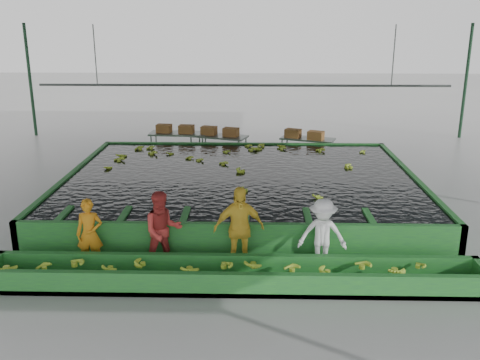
{
  "coord_description": "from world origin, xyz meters",
  "views": [
    {
      "loc": [
        0.35,
        -13.3,
        5.19
      ],
      "look_at": [
        0.0,
        0.5,
        1.0
      ],
      "focal_mm": 40.0,
      "sensor_mm": 36.0,
      "label": 1
    }
  ],
  "objects_px": {
    "packing_table_right": "(307,150)",
    "box_stack_left": "(175,133)",
    "sorting_trough": "(235,275)",
    "packing_table_mid": "(219,148)",
    "worker_a": "(90,234)",
    "flotation_tank": "(241,188)",
    "worker_c": "(239,229)",
    "box_stack_right": "(304,138)",
    "worker_b": "(163,231)",
    "packing_table_left": "(179,145)",
    "worker_d": "(322,235)",
    "box_stack_mid": "(220,135)"
  },
  "relations": [
    {
      "from": "packing_table_right",
      "to": "box_stack_left",
      "type": "distance_m",
      "value": 5.06
    },
    {
      "from": "sorting_trough",
      "to": "packing_table_mid",
      "type": "relative_size",
      "value": 4.66
    },
    {
      "from": "sorting_trough",
      "to": "worker_a",
      "type": "bearing_deg",
      "value": 165.68
    },
    {
      "from": "flotation_tank",
      "to": "packing_table_right",
      "type": "height_order",
      "value": "same"
    },
    {
      "from": "sorting_trough",
      "to": "packing_table_right",
      "type": "bearing_deg",
      "value": 76.45
    },
    {
      "from": "worker_c",
      "to": "box_stack_right",
      "type": "height_order",
      "value": "worker_c"
    },
    {
      "from": "worker_a",
      "to": "worker_b",
      "type": "relative_size",
      "value": 0.89
    },
    {
      "from": "flotation_tank",
      "to": "worker_a",
      "type": "height_order",
      "value": "worker_a"
    },
    {
      "from": "flotation_tank",
      "to": "packing_table_left",
      "type": "xyz_separation_m",
      "value": [
        -2.51,
        5.19,
        0.05
      ]
    },
    {
      "from": "packing_table_right",
      "to": "box_stack_left",
      "type": "xyz_separation_m",
      "value": [
        -5.01,
        0.37,
        0.55
      ]
    },
    {
      "from": "packing_table_left",
      "to": "box_stack_left",
      "type": "distance_m",
      "value": 0.51
    },
    {
      "from": "worker_d",
      "to": "box_stack_mid",
      "type": "bearing_deg",
      "value": 111.85
    },
    {
      "from": "packing_table_mid",
      "to": "packing_table_right",
      "type": "relative_size",
      "value": 1.08
    },
    {
      "from": "packing_table_right",
      "to": "box_stack_mid",
      "type": "relative_size",
      "value": 1.38
    },
    {
      "from": "sorting_trough",
      "to": "worker_b",
      "type": "bearing_deg",
      "value": 152.84
    },
    {
      "from": "box_stack_mid",
      "to": "worker_a",
      "type": "bearing_deg",
      "value": -103.72
    },
    {
      "from": "worker_c",
      "to": "box_stack_mid",
      "type": "distance_m",
      "value": 9.19
    },
    {
      "from": "box_stack_right",
      "to": "box_stack_left",
      "type": "bearing_deg",
      "value": 174.65
    },
    {
      "from": "worker_a",
      "to": "flotation_tank",
      "type": "bearing_deg",
      "value": 48.76
    },
    {
      "from": "box_stack_left",
      "to": "packing_table_left",
      "type": "bearing_deg",
      "value": 12.49
    },
    {
      "from": "packing_table_left",
      "to": "worker_a",
      "type": "bearing_deg",
      "value": -93.75
    },
    {
      "from": "packing_table_mid",
      "to": "box_stack_mid",
      "type": "xyz_separation_m",
      "value": [
        0.06,
        -0.01,
        0.49
      ]
    },
    {
      "from": "packing_table_left",
      "to": "box_stack_right",
      "type": "bearing_deg",
      "value": -5.79
    },
    {
      "from": "worker_a",
      "to": "box_stack_left",
      "type": "relative_size",
      "value": 1.08
    },
    {
      "from": "flotation_tank",
      "to": "packing_table_right",
      "type": "distance_m",
      "value": 5.35
    },
    {
      "from": "sorting_trough",
      "to": "box_stack_right",
      "type": "relative_size",
      "value": 6.88
    },
    {
      "from": "worker_c",
      "to": "packing_table_left",
      "type": "distance_m",
      "value": 9.84
    },
    {
      "from": "packing_table_left",
      "to": "box_stack_mid",
      "type": "xyz_separation_m",
      "value": [
        1.61,
        -0.35,
        0.48
      ]
    },
    {
      "from": "packing_table_mid",
      "to": "box_stack_right",
      "type": "height_order",
      "value": "box_stack_right"
    },
    {
      "from": "sorting_trough",
      "to": "box_stack_right",
      "type": "bearing_deg",
      "value": 77.11
    },
    {
      "from": "sorting_trough",
      "to": "worker_a",
      "type": "xyz_separation_m",
      "value": [
        -3.14,
        0.8,
        0.52
      ]
    },
    {
      "from": "box_stack_left",
      "to": "packing_table_right",
      "type": "bearing_deg",
      "value": -4.27
    },
    {
      "from": "worker_c",
      "to": "box_stack_right",
      "type": "relative_size",
      "value": 1.28
    },
    {
      "from": "worker_c",
      "to": "packing_table_right",
      "type": "distance_m",
      "value": 9.4
    },
    {
      "from": "packing_table_mid",
      "to": "box_stack_mid",
      "type": "distance_m",
      "value": 0.49
    },
    {
      "from": "worker_b",
      "to": "packing_table_right",
      "type": "relative_size",
      "value": 0.87
    },
    {
      "from": "worker_b",
      "to": "worker_c",
      "type": "distance_m",
      "value": 1.62
    },
    {
      "from": "flotation_tank",
      "to": "box_stack_left",
      "type": "xyz_separation_m",
      "value": [
        -2.63,
        5.17,
        0.55
      ]
    },
    {
      "from": "worker_b",
      "to": "box_stack_left",
      "type": "relative_size",
      "value": 1.21
    },
    {
      "from": "packing_table_mid",
      "to": "box_stack_right",
      "type": "distance_m",
      "value": 3.23
    },
    {
      "from": "sorting_trough",
      "to": "worker_c",
      "type": "height_order",
      "value": "worker_c"
    },
    {
      "from": "worker_b",
      "to": "box_stack_mid",
      "type": "height_order",
      "value": "worker_b"
    },
    {
      "from": "worker_b",
      "to": "worker_d",
      "type": "height_order",
      "value": "worker_b"
    },
    {
      "from": "worker_a",
      "to": "packing_table_right",
      "type": "distance_m",
      "value": 10.64
    },
    {
      "from": "packing_table_left",
      "to": "worker_b",
      "type": "bearing_deg",
      "value": -84.26
    },
    {
      "from": "sorting_trough",
      "to": "packing_table_right",
      "type": "height_order",
      "value": "packing_table_right"
    },
    {
      "from": "worker_b",
      "to": "packing_table_mid",
      "type": "relative_size",
      "value": 0.81
    },
    {
      "from": "worker_a",
      "to": "worker_b",
      "type": "height_order",
      "value": "worker_b"
    },
    {
      "from": "worker_a",
      "to": "worker_d",
      "type": "height_order",
      "value": "worker_d"
    },
    {
      "from": "packing_table_mid",
      "to": "packing_table_right",
      "type": "xyz_separation_m",
      "value": [
        3.34,
        -0.05,
        -0.04
      ]
    }
  ]
}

